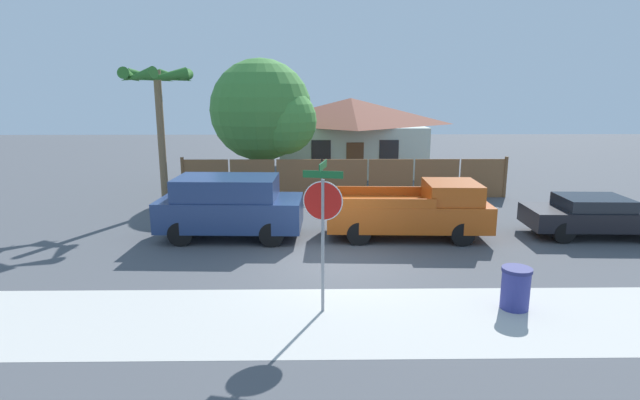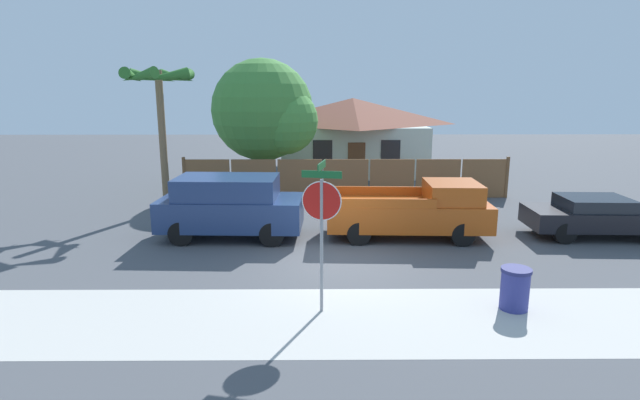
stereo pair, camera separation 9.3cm
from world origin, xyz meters
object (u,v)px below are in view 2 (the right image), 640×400
at_px(house, 352,134).
at_px(trash_bin, 515,289).
at_px(orange_pickup, 414,211).
at_px(red_suv, 231,205).
at_px(stop_sign, 322,212).
at_px(parked_sedan, 597,216).
at_px(palm_tree, 159,89).
at_px(oak_tree, 267,112).

relative_size(house, trash_bin, 9.07).
height_order(orange_pickup, trash_bin, orange_pickup).
bearing_deg(red_suv, stop_sign, -60.43).
xyz_separation_m(parked_sedan, stop_sign, (-8.96, -5.52, 1.50)).
distance_m(house, palm_tree, 12.77).
relative_size(house, red_suv, 1.85).
distance_m(red_suv, trash_bin, 8.91).
distance_m(parked_sedan, trash_bin, 7.24).
height_order(oak_tree, stop_sign, oak_tree).
bearing_deg(orange_pickup, red_suv, -177.83).
distance_m(house, trash_bin, 19.10).
xyz_separation_m(parked_sedan, trash_bin, (-4.78, -5.44, -0.23)).
bearing_deg(trash_bin, stop_sign, -178.97).
relative_size(house, palm_tree, 1.54).
distance_m(oak_tree, orange_pickup, 9.93).
height_order(house, stop_sign, house).
bearing_deg(red_suv, house, 72.51).
height_order(palm_tree, red_suv, palm_tree).
bearing_deg(palm_tree, red_suv, -50.28).
bearing_deg(stop_sign, trash_bin, 12.80).
bearing_deg(parked_sedan, house, 119.67).
bearing_deg(orange_pickup, trash_bin, -75.73).
distance_m(palm_tree, stop_sign, 11.43).
bearing_deg(house, trash_bin, -83.36).
bearing_deg(stop_sign, house, 95.80).
distance_m(palm_tree, red_suv, 6.19).
distance_m(palm_tree, parked_sedan, 16.00).
distance_m(red_suv, stop_sign, 6.31).
xyz_separation_m(oak_tree, red_suv, (-0.47, -7.85, -2.57)).
xyz_separation_m(orange_pickup, parked_sedan, (5.93, 0.01, -0.18)).
bearing_deg(orange_pickup, palm_tree, 159.23).
xyz_separation_m(house, parked_sedan, (6.98, -13.45, -1.47)).
xyz_separation_m(palm_tree, trash_bin, (10.23, -9.29, -4.23)).
relative_size(house, orange_pickup, 1.63).
distance_m(oak_tree, trash_bin, 15.16).
relative_size(oak_tree, stop_sign, 1.88).
relative_size(red_suv, stop_sign, 1.41).
height_order(orange_pickup, parked_sedan, orange_pickup).
bearing_deg(stop_sign, orange_pickup, 72.96).
height_order(parked_sedan, stop_sign, stop_sign).
height_order(oak_tree, trash_bin, oak_tree).
bearing_deg(red_suv, orange_pickup, 2.17).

